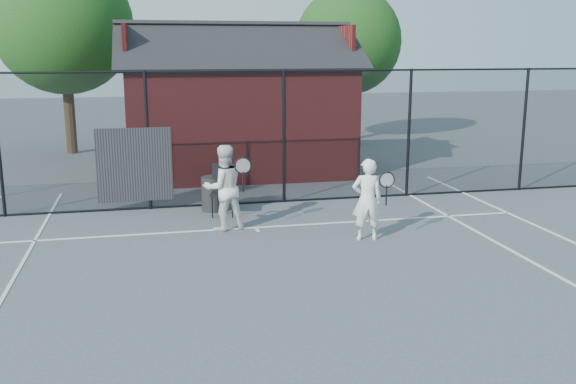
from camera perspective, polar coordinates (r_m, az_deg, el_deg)
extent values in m
plane|color=#45494F|center=(9.85, 0.07, -7.84)|extent=(80.00, 80.00, 0.00)
cube|color=silver|center=(12.65, -2.88, -3.17)|extent=(11.00, 0.06, 0.01)
cube|color=silver|center=(12.51, -2.76, -3.35)|extent=(0.06, 0.30, 0.01)
cylinder|color=black|center=(14.14, -12.36, 4.43)|extent=(0.07, 0.07, 3.00)
cylinder|color=black|center=(14.46, -0.36, 4.89)|extent=(0.07, 0.07, 3.00)
cylinder|color=black|center=(15.37, 10.69, 5.13)|extent=(0.07, 0.07, 3.00)
cylinder|color=black|center=(16.77, 20.21, 5.19)|extent=(0.07, 0.07, 3.00)
cylinder|color=black|center=(14.16, -4.39, 10.66)|extent=(22.00, 0.04, 0.04)
cylinder|color=black|center=(14.56, -4.20, -0.98)|extent=(22.00, 0.04, 0.04)
cube|color=black|center=(14.29, -4.30, 4.76)|extent=(22.00, 3.00, 0.01)
cube|color=black|center=(14.21, -13.48, 2.36)|extent=(1.60, 0.04, 1.60)
cube|color=maroon|center=(18.29, -4.55, 6.48)|extent=(6.00, 4.00, 3.00)
cube|color=black|center=(17.19, -4.19, 12.88)|extent=(6.50, 2.36, 1.32)
cube|color=black|center=(19.17, -5.08, 12.83)|extent=(6.50, 2.36, 1.32)
cube|color=maroon|center=(18.02, -14.22, 12.52)|extent=(0.10, 2.80, 1.06)
cube|color=maroon|center=(18.82, 4.50, 12.85)|extent=(0.10, 2.80, 1.06)
cylinder|color=black|center=(22.75, -18.82, 6.44)|extent=(0.36, 0.36, 2.52)
sphere|color=#134313|center=(22.66, -19.36, 13.84)|extent=(4.48, 4.48, 4.48)
cylinder|color=black|center=(24.79, 5.26, 7.18)|extent=(0.36, 0.36, 2.23)
sphere|color=#134313|center=(24.68, 5.38, 13.20)|extent=(3.97, 3.97, 3.97)
imported|color=white|center=(11.78, 7.04, -0.67)|extent=(0.60, 0.45, 1.51)
torus|color=black|center=(11.50, 8.78, 1.07)|extent=(0.30, 0.02, 0.30)
cylinder|color=black|center=(11.56, 8.74, -0.30)|extent=(0.03, 0.03, 0.36)
imported|color=white|center=(12.41, -5.74, 0.39)|extent=(0.93, 0.79, 1.66)
torus|color=black|center=(12.04, -4.03, 2.35)|extent=(0.33, 0.03, 0.33)
cylinder|color=black|center=(12.10, -4.01, 0.91)|extent=(0.03, 0.03, 0.40)
cube|color=black|center=(13.90, -5.50, 0.16)|extent=(0.47, 0.48, 0.92)
cube|color=black|center=(13.52, -5.78, 0.07)|extent=(0.61, 0.63, 1.05)
cylinder|color=black|center=(13.99, -6.65, -0.14)|extent=(0.62, 0.62, 0.75)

